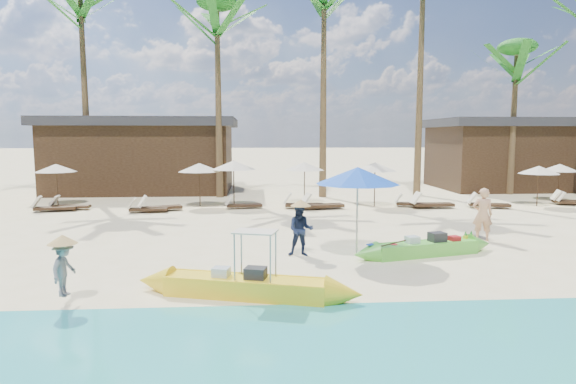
{
  "coord_description": "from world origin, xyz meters",
  "views": [
    {
      "loc": [
        -1.43,
        -11.48,
        3.27
      ],
      "look_at": [
        -0.52,
        2.0,
        1.68
      ],
      "focal_mm": 30.0,
      "sensor_mm": 36.0,
      "label": 1
    }
  ],
  "objects": [
    {
      "name": "ground",
      "position": [
        0.0,
        0.0,
        0.0
      ],
      "size": [
        240.0,
        240.0,
        0.0
      ],
      "primitive_type": "plane",
      "color": "#F5E3B5",
      "rests_on": "ground"
    },
    {
      "name": "palm_2",
      "position": [
        -10.45,
        15.08,
        9.18
      ],
      "size": [
        2.08,
        2.08,
        11.33
      ],
      "color": "brown",
      "rests_on": "ground"
    },
    {
      "name": "lounger_7_left",
      "position": [
        5.71,
        10.07,
        0.19
      ],
      "size": [
        1.72,
        0.8,
        0.56
      ],
      "rotation": [
        0.0,
        0.0,
        -0.18
      ],
      "color": "#3C2918",
      "rests_on": "ground"
    },
    {
      "name": "lounger_3_right",
      "position": [
        -9.74,
        10.21,
        0.19
      ],
      "size": [
        1.68,
        0.54,
        0.57
      ],
      "rotation": [
        0.0,
        0.0,
        0.02
      ],
      "color": "#3C2918",
      "rests_on": "ground"
    },
    {
      "name": "lounger_4_right",
      "position": [
        -5.7,
        9.55,
        0.21
      ],
      "size": [
        1.93,
        1.15,
        0.63
      ],
      "rotation": [
        0.0,
        0.0,
        0.34
      ],
      "color": "#3C2918",
      "rests_on": "ground"
    },
    {
      "name": "wet_sand_strip",
      "position": [
        0.0,
        -5.0,
        0.0
      ],
      "size": [
        240.0,
        4.5,
        0.01
      ],
      "primitive_type": "cube",
      "color": "tan",
      "rests_on": "ground"
    },
    {
      "name": "lounger_3_left",
      "position": [
        -10.25,
        9.75,
        0.2
      ],
      "size": [
        1.84,
        0.84,
        0.6
      ],
      "rotation": [
        0.0,
        0.0,
        0.17
      ],
      "color": "#3C2918",
      "rests_on": "ground"
    },
    {
      "name": "vendor_green",
      "position": [
        -0.22,
        1.34,
        0.72
      ],
      "size": [
        0.76,
        0.63,
        1.44
      ],
      "primitive_type": "imported",
      "rotation": [
        0.0,
        0.0,
        -0.13
      ],
      "color": "#15203C",
      "rests_on": "ground"
    },
    {
      "name": "palm_6",
      "position": [
        12.84,
        14.52,
        7.05
      ],
      "size": [
        2.08,
        2.08,
        8.51
      ],
      "color": "brown",
      "rests_on": "ground"
    },
    {
      "name": "lounger_4_left",
      "position": [
        -6.14,
        9.21,
        0.19
      ],
      "size": [
        1.69,
        0.62,
        0.56
      ],
      "rotation": [
        0.0,
        0.0,
        0.07
      ],
      "color": "#3C2918",
      "rests_on": "ground"
    },
    {
      "name": "lounger_6_right",
      "position": [
        1.42,
        9.6,
        0.22
      ],
      "size": [
        2.01,
        0.95,
        0.66
      ],
      "rotation": [
        0.0,
        0.0,
        0.19
      ],
      "color": "#3C2918",
      "rests_on": "ground"
    },
    {
      "name": "lounger_7_right",
      "position": [
        6.42,
        9.6,
        0.22
      ],
      "size": [
        1.96,
        0.66,
        0.66
      ],
      "rotation": [
        0.0,
        0.0,
        0.03
      ],
      "color": "#3C2918",
      "rests_on": "ground"
    },
    {
      "name": "resort_parasol_9",
      "position": [
        13.76,
        11.58,
        1.68
      ],
      "size": [
        1.81,
        1.81,
        1.86
      ],
      "color": "#3C2918",
      "rests_on": "ground"
    },
    {
      "name": "palm_4",
      "position": [
        2.15,
        14.01,
        9.45
      ],
      "size": [
        2.08,
        2.08,
        11.7
      ],
      "color": "brown",
      "rests_on": "ground"
    },
    {
      "name": "lounger_9_left",
      "position": [
        13.52,
        10.06,
        0.19
      ],
      "size": [
        1.73,
        0.87,
        0.56
      ],
      "rotation": [
        0.0,
        0.0,
        -0.23
      ],
      "color": "#3C2918",
      "rests_on": "ground"
    },
    {
      "name": "resort_parasol_5",
      "position": [
        -2.45,
        10.79,
        1.92
      ],
      "size": [
        2.07,
        2.07,
        2.13
      ],
      "color": "#3C2918",
      "rests_on": "ground"
    },
    {
      "name": "resort_parasol_4",
      "position": [
        -4.02,
        10.79,
        1.82
      ],
      "size": [
        1.96,
        1.96,
        2.02
      ],
      "color": "#3C2918",
      "rests_on": "ground"
    },
    {
      "name": "lounger_5_left",
      "position": [
        -2.07,
        10.08,
        0.19
      ],
      "size": [
        1.7,
        0.71,
        0.56
      ],
      "rotation": [
        0.0,
        0.0,
        0.13
      ],
      "color": "#3C2918",
      "rests_on": "ground"
    },
    {
      "name": "blue_umbrella",
      "position": [
        1.3,
        1.22,
        2.2
      ],
      "size": [
        2.27,
        2.27,
        2.44
      ],
      "color": "#99999E",
      "rests_on": "ground"
    },
    {
      "name": "yellow_canoe",
      "position": [
        -1.65,
        -1.94,
        0.22
      ],
      "size": [
        5.19,
        1.76,
        1.38
      ],
      "rotation": [
        0.0,
        0.0,
        -0.27
      ],
      "color": "yellow",
      "rests_on": "ground"
    },
    {
      "name": "pavilion_east",
      "position": [
        14.0,
        17.5,
        2.2
      ],
      "size": [
        8.8,
        6.6,
        4.3
      ],
      "color": "#3C2918",
      "rests_on": "ground"
    },
    {
      "name": "resort_parasol_8",
      "position": [
        11.67,
        9.93,
        1.7
      ],
      "size": [
        1.83,
        1.83,
        1.88
      ],
      "color": "#3C2918",
      "rests_on": "ground"
    },
    {
      "name": "resort_parasol_7",
      "position": [
        4.06,
        10.34,
        1.85
      ],
      "size": [
        1.99,
        1.99,
        2.05
      ],
      "color": "#3C2918",
      "rests_on": "ground"
    },
    {
      "name": "palm_3",
      "position": [
        -3.36,
        14.27,
        8.58
      ],
      "size": [
        2.08,
        2.08,
        10.52
      ],
      "color": "brown",
      "rests_on": "ground"
    },
    {
      "name": "lounger_9_right",
      "position": [
        13.49,
        10.27,
        0.2
      ],
      "size": [
        1.87,
        1.03,
        0.61
      ],
      "rotation": [
        0.0,
        0.0,
        -0.29
      ],
      "color": "#3C2918",
      "rests_on": "ground"
    },
    {
      "name": "resort_parasol_6",
      "position": [
        0.93,
        11.65,
        1.8
      ],
      "size": [
        1.94,
        1.94,
        2.0
      ],
      "color": "#3C2918",
      "rests_on": "ground"
    },
    {
      "name": "green_canoe",
      "position": [
        3.2,
        1.17,
        0.21
      ],
      "size": [
        4.75,
        1.52,
        0.62
      ],
      "rotation": [
        0.0,
        0.0,
        0.25
      ],
      "color": "#58C53C",
      "rests_on": "ground"
    },
    {
      "name": "pavilion_west",
      "position": [
        -8.0,
        17.5,
        2.19
      ],
      "size": [
        10.8,
        6.6,
        4.3
      ],
      "color": "#3C2918",
      "rests_on": "ground"
    },
    {
      "name": "tourist",
      "position": [
        5.62,
        2.88,
        0.83
      ],
      "size": [
        0.69,
        0.55,
        1.66
      ],
      "primitive_type": "imported",
      "rotation": [
        0.0,
        0.0,
        2.86
      ],
      "color": "tan",
      "rests_on": "ground"
    },
    {
      "name": "resort_parasol_3",
      "position": [
        -10.86,
        11.9,
        1.75
      ],
      "size": [
        1.89,
        1.89,
        1.94
      ],
      "color": "#3C2918",
      "rests_on": "ground"
    },
    {
      "name": "lounger_8_left",
      "position": [
        9.01,
        9.48,
        0.21
      ],
      "size": [
        1.91,
        1.01,
        0.62
      ],
      "rotation": [
        0.0,
        0.0,
        -0.26
      ],
      "color": "#3C2918",
      "rests_on": "ground"
    },
    {
      "name": "vendor_yellow",
      "position": [
        -5.14,
        -2.17,
        0.72
      ],
      "size": [
        0.5,
        0.75,
        1.09
      ],
      "primitive_type": "imported",
      "rotation": [
        0.0,
        0.0,
        1.43
      ],
      "color": "gray",
      "rests_on": "ground"
    },
    {
      "name": "lounger_6_left",
      "position": [
        0.62,
        9.99,
        0.21
      ],
      "size": [
        1.85,
        0.69,
        0.61
      ],
      "rotation": [
        0.0,
        0.0,
        -0.08
      ],
      "color": "#3C2918",
      "rests_on": "ground"
    }
  ]
}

